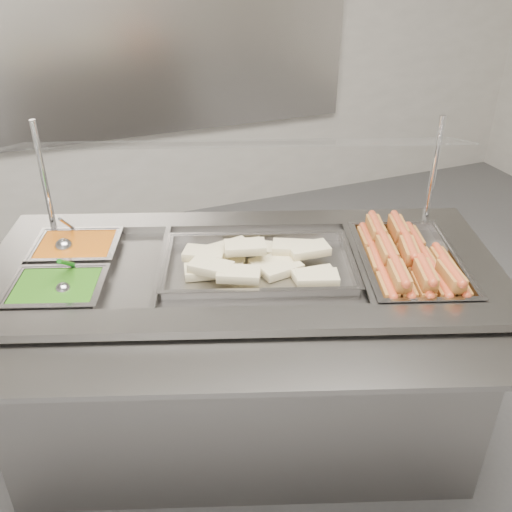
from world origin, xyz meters
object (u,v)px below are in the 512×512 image
object	(u,v)px
steam_counter	(244,355)
ladle	(64,245)
serving_spoon	(64,285)
pan_wraps	(259,267)
sneeze_guard	(240,147)
pan_hotdogs	(408,268)

from	to	relation	value
steam_counter	ladle	size ratio (longest dim) A/B	11.26
serving_spoon	pan_wraps	bearing A→B (deg)	-6.88
pan_wraps	serving_spoon	world-z (taller)	serving_spoon
pan_wraps	ladle	xyz separation A→B (m)	(-0.59, 0.33, 0.03)
serving_spoon	sneeze_guard	bearing A→B (deg)	11.53
pan_wraps	serving_spoon	size ratio (longest dim) A/B	4.50
serving_spoon	pan_hotdogs	bearing A→B (deg)	-12.50
pan_hotdogs	serving_spoon	size ratio (longest dim) A/B	3.67
steam_counter	serving_spoon	world-z (taller)	serving_spoon
sneeze_guard	pan_wraps	xyz separation A→B (m)	(-0.01, -0.20, -0.35)
steam_counter	pan_hotdogs	distance (m)	0.66
sneeze_guard	serving_spoon	distance (m)	0.71
sneeze_guard	ladle	world-z (taller)	sneeze_guard
sneeze_guard	serving_spoon	size ratio (longest dim) A/B	9.62
sneeze_guard	ladle	xyz separation A→B (m)	(-0.60, 0.13, -0.32)
pan_hotdogs	ladle	distance (m)	1.17
steam_counter	sneeze_guard	xyz separation A→B (m)	(0.06, 0.18, 0.72)
pan_hotdogs	ladle	bearing A→B (deg)	154.91
pan_hotdogs	pan_wraps	world-z (taller)	same
sneeze_guard	pan_hotdogs	bearing A→B (deg)	-38.67
sneeze_guard	serving_spoon	bearing A→B (deg)	-168.47
steam_counter	serving_spoon	distance (m)	0.70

